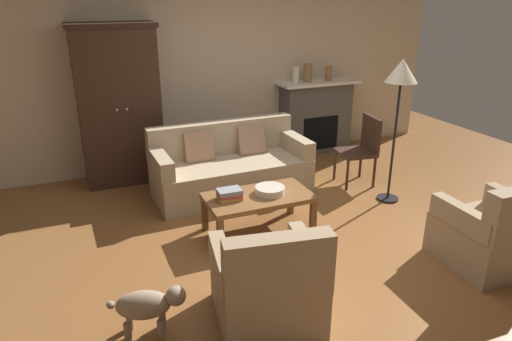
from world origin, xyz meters
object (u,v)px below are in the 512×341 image
(armoire, at_px, (119,105))
(coffee_table, at_px, (258,200))
(floor_lamp, at_px, (401,80))
(mantel_vase_cream, at_px, (296,75))
(mantel_vase_terracotta, at_px, (329,73))
(armchair_near_left, at_px, (268,287))
(armchair_near_right, at_px, (492,234))
(book_stack, at_px, (229,194))
(mantel_vase_bronze, at_px, (308,73))
(side_chair_wooden, at_px, (362,146))
(fireplace, at_px, (316,116))
(dog, at_px, (148,305))
(couch, at_px, (230,169))
(fruit_bowl, at_px, (270,190))

(armoire, height_order, coffee_table, armoire)
(coffee_table, xyz_separation_m, floor_lamp, (1.78, 0.13, 1.10))
(mantel_vase_cream, bearing_deg, coffee_table, -125.46)
(mantel_vase_terracotta, bearing_deg, armchair_near_left, -126.47)
(armchair_near_right, bearing_deg, book_stack, 144.79)
(mantel_vase_bronze, bearing_deg, floor_lamp, -87.27)
(side_chair_wooden, distance_m, floor_lamp, 1.12)
(armchair_near_left, distance_m, side_chair_wooden, 3.07)
(mantel_vase_terracotta, bearing_deg, armchair_near_right, -95.41)
(side_chair_wooden, bearing_deg, armchair_near_left, -137.64)
(coffee_table, distance_m, side_chair_wooden, 1.91)
(fireplace, xyz_separation_m, coffee_table, (-1.87, -2.11, -0.20))
(fireplace, relative_size, coffee_table, 1.15)
(armchair_near_right, distance_m, dog, 3.09)
(couch, relative_size, mantel_vase_terracotta, 9.22)
(mantel_vase_terracotta, xyz_separation_m, armchair_near_left, (-2.55, -3.44, -0.91))
(fireplace, bearing_deg, armchair_near_right, -92.47)
(fireplace, xyz_separation_m, side_chair_wooden, (-0.10, -1.40, -0.06))
(armchair_near_left, xyz_separation_m, side_chair_wooden, (2.27, 2.07, 0.20))
(mantel_vase_terracotta, distance_m, dog, 4.79)
(book_stack, distance_m, dog, 1.57)
(fireplace, distance_m, armoire, 2.99)
(armoire, bearing_deg, armchair_near_left, -80.21)
(couch, distance_m, side_chair_wooden, 1.75)
(side_chair_wooden, bearing_deg, mantel_vase_cream, 101.48)
(book_stack, relative_size, floor_lamp, 0.15)
(book_stack, distance_m, mantel_vase_bronze, 2.98)
(fireplace, distance_m, armchair_near_right, 3.53)
(couch, xyz_separation_m, mantel_vase_cream, (1.41, 1.00, 0.92))
(couch, bearing_deg, coffee_table, -94.05)
(fruit_bowl, xyz_separation_m, armchair_near_left, (-0.62, -1.34, -0.14))
(armchair_near_left, height_order, armchair_near_right, same)
(armchair_near_left, bearing_deg, armoire, 99.79)
(armchair_near_left, xyz_separation_m, dog, (-0.86, 0.22, -0.07))
(side_chair_wooden, height_order, dog, side_chair_wooden)
(fireplace, xyz_separation_m, fruit_bowl, (-1.74, -2.12, -0.11))
(armoire, bearing_deg, fireplace, 1.51)
(armchair_near_left, bearing_deg, book_stack, 82.29)
(armchair_near_right, bearing_deg, dog, 174.77)
(fruit_bowl, relative_size, mantel_vase_bronze, 1.16)
(floor_lamp, bearing_deg, side_chair_wooden, 91.35)
(fruit_bowl, xyz_separation_m, mantel_vase_cream, (1.36, 2.10, 0.78))
(mantel_vase_cream, distance_m, side_chair_wooden, 1.58)
(armoire, relative_size, coffee_table, 1.86)
(armoire, relative_size, floor_lamp, 1.20)
(fireplace, distance_m, mantel_vase_cream, 0.77)
(mantel_vase_bronze, height_order, side_chair_wooden, mantel_vase_bronze)
(dog, bearing_deg, side_chair_wooden, 30.49)
(fireplace, xyz_separation_m, floor_lamp, (-0.09, -1.98, 0.90))
(book_stack, distance_m, armchair_near_left, 1.39)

